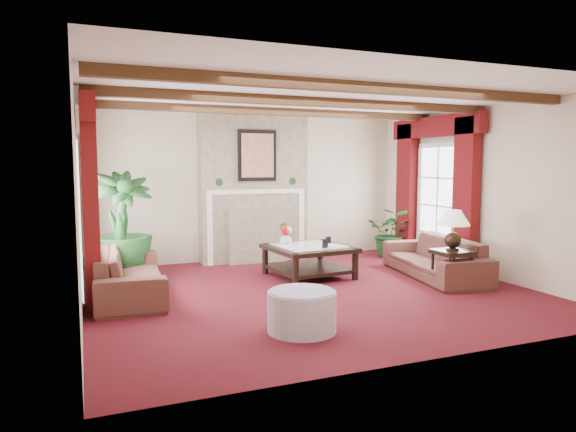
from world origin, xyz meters
name	(u,v)px	position (x,y,z in m)	size (l,w,h in m)	color
floor	(310,291)	(0.00, 0.00, 0.00)	(6.00, 6.00, 0.00)	#440C15
ceiling	(311,97)	(0.00, 0.00, 2.70)	(6.00, 6.00, 0.00)	white
back_wall	(250,188)	(0.00, 2.75, 1.35)	(6.00, 0.02, 2.70)	beige
left_wall	(78,202)	(-3.00, 0.00, 1.35)	(0.02, 5.50, 2.70)	beige
right_wall	(481,192)	(3.00, 0.00, 1.35)	(0.02, 5.50, 2.70)	beige
ceiling_beams	(311,102)	(0.00, 0.00, 2.64)	(6.00, 3.00, 0.12)	#321E0F
fireplace	(253,114)	(0.00, 2.55, 2.70)	(2.00, 0.52, 2.70)	#9C8B65
french_door_left	(78,139)	(-2.97, 1.00, 2.13)	(0.10, 1.10, 2.16)	white
french_door_right	(440,145)	(2.97, 1.00, 2.13)	(0.10, 1.10, 2.16)	white
curtains_left	(86,107)	(-2.86, 1.00, 2.55)	(0.20, 2.40, 2.55)	#45090E
curtains_right	(436,121)	(2.86, 1.00, 2.55)	(0.20, 2.40, 2.55)	#45090E
sofa_left	(129,265)	(-2.39, 0.68, 0.43)	(0.78, 2.22, 0.85)	#3E101D
sofa_right	(434,250)	(2.23, 0.13, 0.42)	(0.99, 2.24, 0.85)	#3E101D
potted_palm	(122,250)	(-2.41, 1.74, 0.47)	(1.16, 1.80, 0.95)	black
small_plant	(391,238)	(2.60, 1.93, 0.37)	(1.28, 1.28, 0.74)	black
coffee_table	(309,261)	(0.37, 0.88, 0.25)	(1.21, 1.21, 0.49)	black
side_table	(452,269)	(1.95, -0.62, 0.28)	(0.48, 0.48, 0.56)	black
ottoman	(302,312)	(-0.81, -1.56, 0.22)	(0.74, 0.74, 0.43)	#B1A6BD
table_lamp	(453,230)	(1.95, -0.62, 0.86)	(0.47, 0.47, 0.60)	black
flower_vase	(286,238)	(0.09, 1.18, 0.59)	(0.24, 0.25, 0.20)	silver
book	(332,238)	(0.64, 0.60, 0.64)	(0.22, 0.06, 0.30)	black
photo_frame_a	(325,244)	(0.50, 0.55, 0.57)	(0.11, 0.02, 0.15)	black
photo_frame_b	(328,240)	(0.76, 0.97, 0.55)	(0.09, 0.02, 0.12)	black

